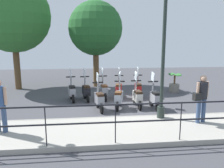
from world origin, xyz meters
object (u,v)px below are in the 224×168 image
at_px(scooter_near_2, 119,97).
at_px(scooter_near_3, 99,99).
at_px(scooter_far_2, 104,90).
at_px(scooter_far_4, 72,91).
at_px(scooter_far_1, 119,89).
at_px(scooter_far_3, 86,91).
at_px(pedestrian_with_bag, 202,95).
at_px(scooter_near_1, 137,97).
at_px(scooter_far_0, 138,89).
at_px(tree_distant, 96,29).
at_px(tree_large, 13,15).
at_px(lamp_post_near, 163,58).
at_px(scooter_near_0, 155,98).
at_px(potted_palm, 174,84).

distance_m(scooter_near_2, scooter_near_3, 0.86).
relative_size(scooter_far_2, scooter_far_4, 1.00).
distance_m(scooter_far_1, scooter_far_4, 2.30).
height_order(scooter_far_2, scooter_far_3, same).
height_order(pedestrian_with_bag, scooter_far_1, pedestrian_with_bag).
height_order(scooter_near_1, scooter_far_2, same).
bearing_deg(scooter_far_0, scooter_far_3, 101.91).
bearing_deg(scooter_far_3, scooter_near_2, -148.16).
bearing_deg(scooter_far_3, scooter_far_1, -95.01).
relative_size(pedestrian_with_bag, scooter_far_4, 1.03).
distance_m(tree_distant, scooter_far_3, 4.70).
bearing_deg(pedestrian_with_bag, tree_distant, 6.12).
bearing_deg(scooter_near_3, scooter_far_2, -18.52).
bearing_deg(scooter_near_3, scooter_far_0, -56.21).
relative_size(pedestrian_with_bag, scooter_near_2, 1.03).
distance_m(tree_large, tree_distant, 4.78).
relative_size(tree_large, scooter_far_2, 4.19).
bearing_deg(scooter_far_4, tree_distant, -31.30).
distance_m(tree_distant, scooter_near_2, 5.88).
xyz_separation_m(scooter_near_3, scooter_far_4, (1.65, 1.23, 0.00)).
bearing_deg(scooter_far_3, scooter_far_4, 78.27).
height_order(scooter_near_1, scooter_far_4, same).
bearing_deg(tree_distant, scooter_far_4, 159.50).
height_order(scooter_near_2, scooter_far_4, same).
height_order(lamp_post_near, scooter_near_1, lamp_post_near).
distance_m(tree_distant, scooter_near_0, 6.45).
bearing_deg(pedestrian_with_bag, scooter_far_1, 11.18).
bearing_deg(scooter_near_2, tree_distant, 24.45).
distance_m(potted_palm, scooter_far_0, 2.63).
height_order(scooter_near_0, scooter_far_2, same).
relative_size(tree_distant, scooter_near_0, 3.43).
xyz_separation_m(pedestrian_with_bag, scooter_far_0, (4.02, 1.18, -0.60)).
bearing_deg(scooter_near_2, pedestrian_with_bag, -118.61).
relative_size(lamp_post_near, scooter_near_2, 3.05).
relative_size(scooter_far_0, scooter_far_3, 1.00).
relative_size(scooter_near_1, scooter_far_4, 1.00).
bearing_deg(pedestrian_with_bag, tree_large, 31.17).
xyz_separation_m(tree_distant, scooter_near_0, (-5.16, -2.27, -3.12)).
bearing_deg(scooter_near_2, potted_palm, -36.14).
distance_m(lamp_post_near, scooter_near_0, 2.32).
bearing_deg(scooter_far_0, scooter_near_1, 173.10).
bearing_deg(scooter_near_3, scooter_far_4, 28.02).
bearing_deg(scooter_near_1, scooter_far_4, 61.83).
distance_m(scooter_far_0, scooter_far_1, 1.00).
relative_size(scooter_far_1, scooter_far_3, 1.00).
bearing_deg(scooter_far_0, potted_palm, -57.10).
height_order(lamp_post_near, scooter_far_1, lamp_post_near).
bearing_deg(scooter_far_0, tree_distant, 38.59).
distance_m(scooter_far_3, scooter_far_4, 0.68).
bearing_deg(tree_distant, scooter_near_3, 179.27).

